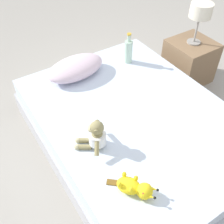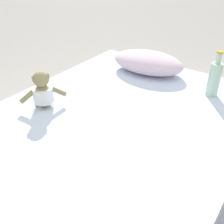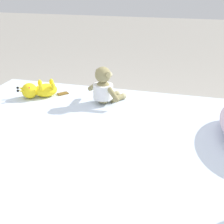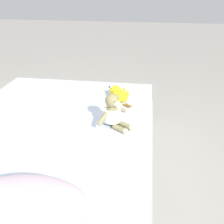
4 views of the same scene
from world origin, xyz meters
name	(u,v)px [view 2 (image 2 of 4)]	position (x,y,z in m)	size (l,w,h in m)	color
ground_plane	(112,168)	(0.00, 0.00, 0.00)	(16.00, 16.00, 0.00)	#9E998E
bed	(112,146)	(0.00, 0.00, 0.19)	(1.44, 1.95, 0.39)	#B2B2B7
pillow	(148,62)	(-0.17, 0.70, 0.47)	(0.59, 0.38, 0.16)	silver
plush_monkey	(43,92)	(-0.43, -0.12, 0.49)	(0.25, 0.26, 0.24)	#8E8456
glass_bottle	(214,78)	(0.36, 0.62, 0.51)	(0.08, 0.08, 0.30)	#B2D1B7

